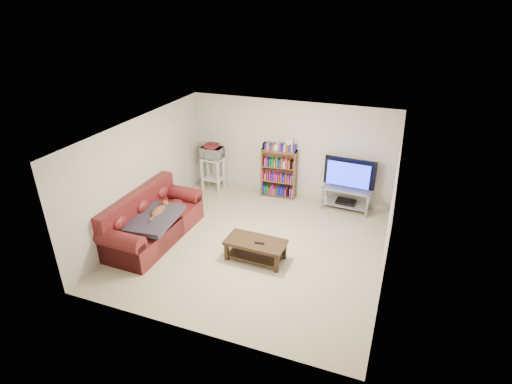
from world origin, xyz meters
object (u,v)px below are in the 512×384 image
at_px(coffee_table, 256,246).
at_px(tv_stand, 346,195).
at_px(bookshelf, 279,173).
at_px(sofa, 151,223).

distance_m(coffee_table, tv_stand, 2.94).
relative_size(tv_stand, bookshelf, 0.91).
xyz_separation_m(sofa, bookshelf, (1.90, 2.76, 0.30)).
bearing_deg(sofa, tv_stand, 37.82).
bearing_deg(coffee_table, sofa, -177.47).
distance_m(sofa, tv_stand, 4.48).
height_order(sofa, coffee_table, sofa).
distance_m(sofa, coffee_table, 2.31).
bearing_deg(coffee_table, tv_stand, 65.91).
distance_m(sofa, bookshelf, 3.37).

